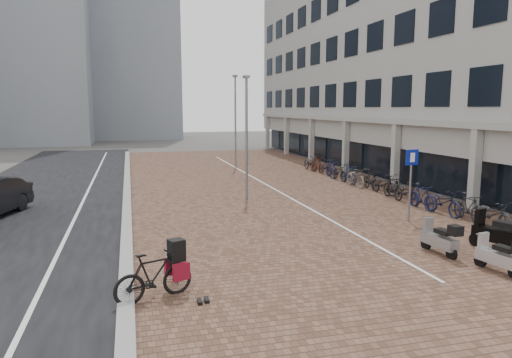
{
  "coord_description": "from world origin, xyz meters",
  "views": [
    {
      "loc": [
        -4.9,
        -12.11,
        4.14
      ],
      "look_at": [
        0.0,
        6.0,
        1.3
      ],
      "focal_mm": 32.94,
      "sensor_mm": 36.0,
      "label": 1
    }
  ],
  "objects_px": {
    "scooter_back": "(499,255)",
    "parking_sign": "(411,173)",
    "hero_bike": "(154,275)",
    "scooter_mid": "(499,232)",
    "scooter_front": "(439,238)"
  },
  "relations": [
    {
      "from": "hero_bike",
      "to": "scooter_front",
      "type": "distance_m",
      "value": 8.08
    },
    {
      "from": "hero_bike",
      "to": "parking_sign",
      "type": "bearing_deg",
      "value": -82.93
    },
    {
      "from": "hero_bike",
      "to": "scooter_back",
      "type": "height_order",
      "value": "hero_bike"
    },
    {
      "from": "scooter_back",
      "to": "parking_sign",
      "type": "distance_m",
      "value": 5.57
    },
    {
      "from": "scooter_mid",
      "to": "parking_sign",
      "type": "bearing_deg",
      "value": 77.2
    },
    {
      "from": "scooter_mid",
      "to": "scooter_back",
      "type": "bearing_deg",
      "value": -151.34
    },
    {
      "from": "scooter_mid",
      "to": "hero_bike",
      "type": "bearing_deg",
      "value": 166.24
    },
    {
      "from": "hero_bike",
      "to": "scooter_back",
      "type": "bearing_deg",
      "value": -113.66
    },
    {
      "from": "scooter_front",
      "to": "scooter_mid",
      "type": "distance_m",
      "value": 1.82
    },
    {
      "from": "scooter_back",
      "to": "parking_sign",
      "type": "relative_size",
      "value": 0.53
    },
    {
      "from": "scooter_front",
      "to": "scooter_back",
      "type": "height_order",
      "value": "scooter_front"
    },
    {
      "from": "scooter_mid",
      "to": "parking_sign",
      "type": "xyz_separation_m",
      "value": [
        -0.41,
        3.89,
        1.21
      ]
    },
    {
      "from": "scooter_back",
      "to": "parking_sign",
      "type": "height_order",
      "value": "parking_sign"
    },
    {
      "from": "parking_sign",
      "to": "scooter_back",
      "type": "bearing_deg",
      "value": -109.35
    },
    {
      "from": "hero_bike",
      "to": "parking_sign",
      "type": "relative_size",
      "value": 0.7
    }
  ]
}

